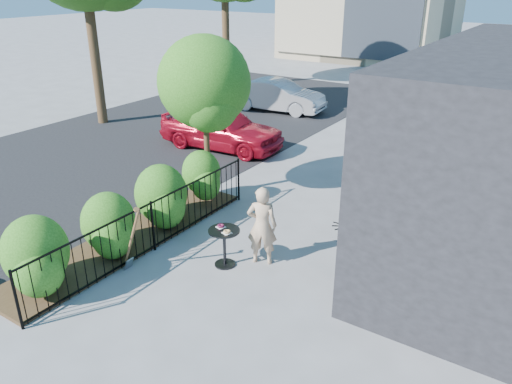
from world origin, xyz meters
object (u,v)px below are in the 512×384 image
Objects in this scene: patio_tree at (206,89)px; car_red at (221,127)px; cafe_table at (224,241)px; woman at (262,226)px; shovel at (131,242)px; car_silver at (278,96)px.

car_red is (-2.11, 3.30, -2.07)m from patio_tree.
cafe_table is 7.22m from car_red.
woman is (0.54, 0.50, 0.27)m from cafe_table.
shovel is at bearing 18.06° from woman.
woman is (2.83, -1.93, -1.96)m from patio_tree.
cafe_table is at bearing 40.99° from shovel.
car_silver is (-0.99, 5.15, -0.05)m from car_red.
woman is at bearing 42.62° from cafe_table.
shovel is at bearing -160.16° from car_red.
car_red is at bearing 122.58° from patio_tree.
patio_tree reaches higher than car_silver.
woman reaches higher than cafe_table.
car_red is (-4.94, 5.23, -0.10)m from woman.
cafe_table is 12.14m from car_silver.
shovel is at bearing -139.01° from cafe_table.
cafe_table is 0.57× the size of shovel.
cafe_table is 0.21× the size of car_silver.
car_silver is at bearing 110.12° from patio_tree.
shovel is at bearing -74.63° from patio_tree.
patio_tree is at bearing -151.81° from car_red.
car_silver is at bearing 108.74° from shovel.
car_red reaches higher than car_silver.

